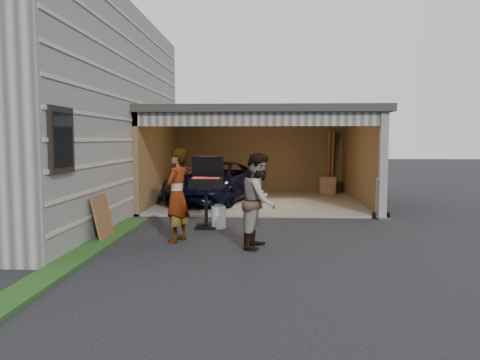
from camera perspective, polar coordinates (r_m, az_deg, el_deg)
The scene contains 11 objects.
ground at distance 8.68m, azimuth -3.01°, elevation -8.40°, with size 80.00×80.00×0.00m, color black.
house at distance 14.19m, azimuth -26.35°, elevation 7.47°, with size 7.00×11.00×5.50m, color #474744.
groundcover_strip at distance 8.27m, azimuth -19.67°, elevation -9.16°, with size 0.50×8.00×0.06m, color #193814.
garage at distance 15.19m, azimuth 2.44°, elevation 4.46°, with size 6.80×6.30×2.90m.
minivan at distance 14.75m, azimuth -3.13°, elevation -0.43°, with size 2.05×4.44×1.23m, color black.
woman at distance 9.22m, azimuth -7.71°, elevation -1.85°, with size 0.67×0.44×1.84m, color #9BA8C3.
man at distance 8.66m, azimuth 2.36°, elevation -2.51°, with size 0.86×0.67×1.76m, color #422D19.
bbq_grill at distance 10.57m, azimuth -4.13°, elevation -0.70°, with size 0.73×0.64×1.62m.
propane_tank at distance 10.61m, azimuth -2.63°, elevation -4.57°, with size 0.33×0.33×0.50m, color silver.
plywood_panel at distance 9.79m, azimuth -16.39°, elevation -4.39°, with size 0.04×0.82×0.91m, color brown.
hand_truck at distance 12.38m, azimuth 16.92°, elevation -3.64°, with size 0.46×0.40×1.04m.
Camera 1 is at (0.87, -8.40, 2.01)m, focal length 35.00 mm.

